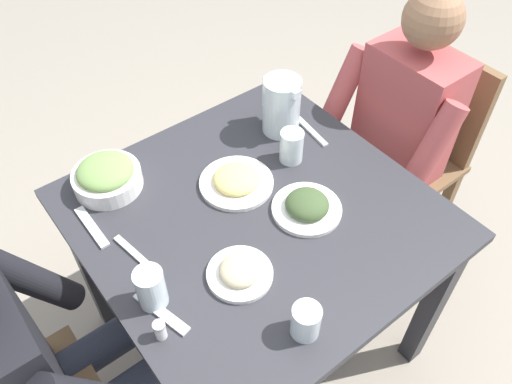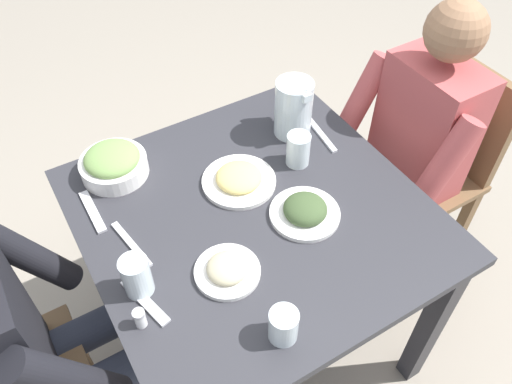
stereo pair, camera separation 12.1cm
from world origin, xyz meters
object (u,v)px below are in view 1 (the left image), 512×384
Objects in this scene: salad_bowl at (107,176)px; water_glass_near_left at (151,288)px; chair_near at (415,144)px; diner_near at (387,137)px; water_pitcher at (281,106)px; water_glass_near_right at (291,146)px; dining_table at (256,237)px; plate_fries at (236,181)px; water_glass_by_pitcher at (306,321)px; plate_beans at (240,272)px; plate_dolmas at (307,206)px; salt_shaker at (160,330)px; diner_far at (50,362)px.

water_glass_near_left is at bearing 167.64° from salad_bowl.
chair_near is 0.25m from diner_near.
water_pitcher is 0.15m from water_glass_near_right.
dining_table is 0.86m from chair_near.
chair_near reaches higher than plate_fries.
diner_near is 0.90m from water_glass_by_pitcher.
plate_dolmas is at bearing -78.15° from plate_beans.
chair_near is at bearing -78.31° from plate_beans.
water_pitcher is at bearing -59.99° from salt_shaker.
dining_table is at bearing 171.06° from plate_fries.
water_glass_near_right is (0.04, 0.43, 0.17)m from diner_near.
chair_near reaches higher than salad_bowl.
water_pitcher reaches higher than water_glass_near_left.
water_glass_by_pitcher reaches higher than plate_beans.
water_glass_near_right is 0.58m from water_glass_by_pitcher.
plate_beans is at bearing 130.16° from water_pitcher.
water_glass_by_pitcher is at bearing -168.33° from salad_bowl.
water_glass_by_pitcher is (-0.71, -0.15, 0.00)m from salad_bowl.
water_glass_near_right is (-0.24, -0.50, 0.01)m from salad_bowl.
diner_near is 6.04× the size of water_pitcher.
salt_shaker is (-0.02, 0.24, 0.01)m from plate_beans.
dining_table is at bearing -68.01° from salt_shaker.
water_glass_by_pitcher is at bearing 162.11° from plate_fries.
water_glass_near_right is at bearing -64.32° from dining_table.
water_pitcher is 0.95× the size of salad_bowl.
diner_near is at bearing -106.84° from salad_bowl.
diner_near is (0.07, -0.65, 0.00)m from dining_table.
water_glass_near_left is at bearing -20.30° from salt_shaker.
diner_near is at bearing 90.00° from chair_near.
plate_beans is at bearing -85.03° from salt_shaker.
water_glass_near_left is at bearing 88.58° from plate_dolmas.
salt_shaker is (0.19, 0.27, -0.02)m from water_glass_by_pitcher.
dining_table is 1.10× the size of chair_near.
water_glass_near_right reaches higher than plate_fries.
diner_near is 5.20× the size of plate_fries.
diner_far is 5.72× the size of salad_bowl.
salt_shaker is (-0.51, 0.13, -0.01)m from salad_bowl.
water_pitcher reaches higher than dining_table.
salt_shaker is at bearing 100.41° from chair_near.
diner_far is 0.33m from water_glass_near_left.
plate_dolmas is at bearing 105.89° from diner_near.
plate_fries is at bearing -56.33° from salt_shaker.
water_glass_near_right is at bearing -66.70° from salt_shaker.
salad_bowl is at bearing 13.47° from plate_beans.
salad_bowl reaches higher than plate_beans.
water_glass_by_pitcher is at bearing 113.38° from chair_near.
dining_table is at bearing 115.68° from water_glass_near_right.
dining_table is 10.32× the size of water_glass_by_pitcher.
water_glass_near_left is at bearing 116.10° from plate_fries.
plate_dolmas is at bearing -42.41° from water_glass_by_pitcher.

